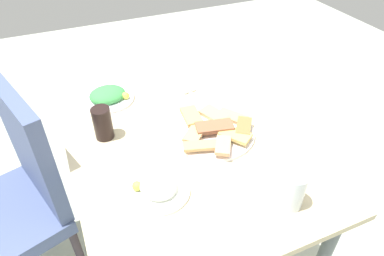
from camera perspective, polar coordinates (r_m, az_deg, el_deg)
ground_plane at (r=1.78m, az=-1.67°, el=-18.90°), size 6.00×6.00×0.00m
dining_table at (r=1.30m, az=-2.16°, el=-3.95°), size 1.10×0.78×0.71m
dining_chair at (r=1.45m, az=-27.52°, el=-9.76°), size 0.53×0.53×0.92m
pide_platter at (r=1.25m, az=3.65°, el=-0.33°), size 0.32×0.31×0.05m
salad_plate_greens at (r=1.46m, az=-13.77°, el=5.20°), size 0.21×0.21×0.05m
salad_plate_rice at (r=1.05m, az=-5.69°, el=-9.79°), size 0.19×0.19×0.06m
soda_can at (r=1.24m, az=-14.61°, el=0.77°), size 0.08×0.08×0.12m
drinking_glass at (r=1.02m, az=16.37°, el=-9.88°), size 0.07×0.07×0.12m
paper_napkin at (r=1.54m, az=-1.99°, el=7.50°), size 0.15×0.15×0.00m
fork at (r=1.55m, az=-1.37°, el=7.77°), size 0.18×0.04×0.00m
spoon at (r=1.54m, az=-2.63°, el=7.49°), size 0.19×0.04×0.00m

